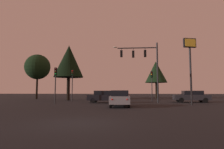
{
  "coord_description": "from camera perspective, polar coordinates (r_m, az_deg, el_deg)",
  "views": [
    {
      "loc": [
        2.21,
        -8.69,
        1.43
      ],
      "look_at": [
        0.09,
        20.19,
        3.98
      ],
      "focal_mm": 30.84,
      "sensor_mm": 36.0,
      "label": 1
    }
  ],
  "objects": [
    {
      "name": "car_parked_lot",
      "position": [
        32.63,
        -3.69,
        -6.14
      ],
      "size": [
        2.67,
        4.64,
        1.52
      ],
      "color": "#473828",
      "rests_on": "ground"
    },
    {
      "name": "ground_plane",
      "position": [
        33.29,
        0.4,
        -7.5
      ],
      "size": [
        168.0,
        168.0,
        0.0
      ],
      "primitive_type": "plane",
      "color": "black",
      "rests_on": "ground"
    },
    {
      "name": "tree_center_horizon",
      "position": [
        32.57,
        -12.69,
        3.8
      ],
      "size": [
        4.81,
        4.81,
        9.05
      ],
      "color": "black",
      "rests_on": "ground"
    },
    {
      "name": "traffic_light_median",
      "position": [
        28.67,
        -11.69,
        -1.31
      ],
      "size": [
        0.31,
        0.36,
        4.59
      ],
      "color": "#232326",
      "rests_on": "ground"
    },
    {
      "name": "car_crossing_left",
      "position": [
        24.31,
        -2.01,
        -6.53
      ],
      "size": [
        4.61,
        1.94,
        1.52
      ],
      "color": "black",
      "rests_on": "ground"
    },
    {
      "name": "car_nearside_lane",
      "position": [
        18.31,
        2.43,
        -7.01
      ],
      "size": [
        1.8,
        4.34,
        1.52
      ],
      "color": "gray",
      "rests_on": "ground"
    },
    {
      "name": "car_crossing_right",
      "position": [
        27.43,
        22.52,
        -5.98
      ],
      "size": [
        4.59,
        1.9,
        1.52
      ],
      "color": "#232328",
      "rests_on": "ground"
    },
    {
      "name": "traffic_light_corner_left",
      "position": [
        22.85,
        -16.4,
        -1.02
      ],
      "size": [
        0.36,
        0.38,
        4.15
      ],
      "color": "#232326",
      "rests_on": "ground"
    },
    {
      "name": "store_sign_illuminated",
      "position": [
        22.37,
        22.14,
        5.12
      ],
      "size": [
        1.42,
        0.59,
        7.16
      ],
      "color": "#232326",
      "rests_on": "ground"
    },
    {
      "name": "traffic_light_corner_right",
      "position": [
        28.35,
        11.72,
        -1.62
      ],
      "size": [
        0.35,
        0.38,
        4.33
      ],
      "color": "#232326",
      "rests_on": "ground"
    },
    {
      "name": "tree_behind_sign",
      "position": [
        39.47,
        -21.2,
        2.09
      ],
      "size": [
        4.77,
        4.77,
        8.5
      ],
      "color": "black",
      "rests_on": "ground"
    },
    {
      "name": "car_far_lane",
      "position": [
        38.63,
        2.17,
        -5.98
      ],
      "size": [
        4.2,
        3.69,
        1.52
      ],
      "color": "gray",
      "rests_on": "ground"
    },
    {
      "name": "traffic_signal_mast_arm",
      "position": [
        25.09,
        9.45,
        3.98
      ],
      "size": [
        5.77,
        0.37,
        7.69
      ],
      "color": "#232326",
      "rests_on": "ground"
    },
    {
      "name": "tree_left_far",
      "position": [
        42.21,
        12.9,
        0.71
      ],
      "size": [
        4.65,
        4.65,
        7.86
      ],
      "color": "black",
      "rests_on": "ground"
    }
  ]
}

